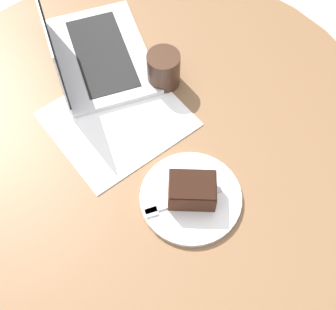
{
  "coord_description": "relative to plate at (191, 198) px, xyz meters",
  "views": [
    {
      "loc": [
        0.53,
        0.26,
        1.68
      ],
      "look_at": [
        0.06,
        0.08,
        0.81
      ],
      "focal_mm": 50.0,
      "sensor_mm": 36.0,
      "label": 1
    }
  ],
  "objects": [
    {
      "name": "ground_plane",
      "position": [
        -0.12,
        -0.15,
        -0.77
      ],
      "size": [
        12.0,
        12.0,
        0.0
      ],
      "primitive_type": "plane",
      "color": "#B7AD9E"
    },
    {
      "name": "coffee_glass",
      "position": [
        -0.28,
        -0.17,
        0.04
      ],
      "size": [
        0.08,
        0.08,
        0.09
      ],
      "color": "#3D2619",
      "rests_on": "dining_table"
    },
    {
      "name": "cake_slice",
      "position": [
        -0.0,
        0.0,
        0.03
      ],
      "size": [
        0.1,
        0.12,
        0.06
      ],
      "rotation": [
        0.0,
        0.0,
        1.92
      ],
      "color": "#472619",
      "rests_on": "plate"
    },
    {
      "name": "laptop",
      "position": [
        -0.27,
        -0.37,
        0.03
      ],
      "size": [
        0.4,
        0.39,
        0.22
      ],
      "rotation": [
        0.0,
        0.0,
        6.99
      ],
      "color": "silver",
      "rests_on": "dining_table"
    },
    {
      "name": "dining_table",
      "position": [
        -0.12,
        -0.15,
        -0.15
      ],
      "size": [
        1.14,
        1.14,
        0.77
      ],
      "color": "brown",
      "rests_on": "ground_plane"
    },
    {
      "name": "fork",
      "position": [
        0.03,
        -0.03,
        0.01
      ],
      "size": [
        0.13,
        0.14,
        0.0
      ],
      "rotation": [
        0.0,
        0.0,
        5.42
      ],
      "color": "silver",
      "rests_on": "plate"
    },
    {
      "name": "paper_document",
      "position": [
        -0.13,
        -0.23,
        -0.0
      ],
      "size": [
        0.4,
        0.39,
        0.0
      ],
      "rotation": [
        0.0,
        0.0,
        -0.53
      ],
      "color": "white",
      "rests_on": "dining_table"
    },
    {
      "name": "plate",
      "position": [
        0.0,
        0.0,
        0.0
      ],
      "size": [
        0.22,
        0.22,
        0.01
      ],
      "color": "white",
      "rests_on": "dining_table"
    }
  ]
}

